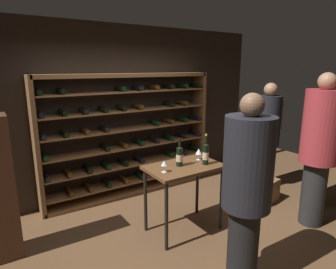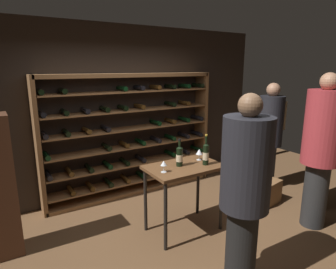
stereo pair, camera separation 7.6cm
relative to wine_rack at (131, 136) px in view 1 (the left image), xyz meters
name	(u,v)px [view 1 (the left image)]	position (x,y,z in m)	size (l,w,h in m)	color
ground_plane	(167,241)	(-0.28, -1.56, -1.01)	(9.53, 9.53, 0.00)	brown
back_wall	(109,112)	(-0.28, 0.21, 0.39)	(5.95, 0.10, 2.80)	black
wine_rack	(131,136)	(0.00, 0.00, 0.00)	(2.98, 0.32, 2.03)	brown
tasting_table	(184,174)	(0.05, -1.45, -0.22)	(0.96, 0.61, 0.90)	brown
person_host_in_suit	(267,131)	(2.09, -1.11, 0.03)	(0.41, 0.41, 1.87)	#2F2F2F
person_bystander_red_print	(318,143)	(2.15, -1.98, 0.01)	(0.48, 0.48, 1.85)	black
person_guest_khaki	(247,184)	(-0.02, -2.53, 0.04)	(0.47, 0.47, 1.91)	black
person_guest_plum_blouse	(319,144)	(1.63, -2.29, 0.14)	(0.47, 0.47, 2.07)	#242424
wine_crate	(263,191)	(1.60, -1.49, -0.82)	(0.48, 0.34, 0.37)	brown
wine_bottle_amber_reserve	(180,156)	(-0.01, -1.42, 0.03)	(0.09, 0.09, 0.35)	black
wine_bottle_red_label	(206,154)	(0.31, -1.56, 0.04)	(0.08, 0.08, 0.40)	black
wine_glass_stemmed_right	(164,164)	(-0.29, -1.51, 0.00)	(0.08, 0.08, 0.14)	silver
wine_glass_stemmed_left	(199,152)	(0.35, -1.36, 0.01)	(0.09, 0.09, 0.15)	silver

